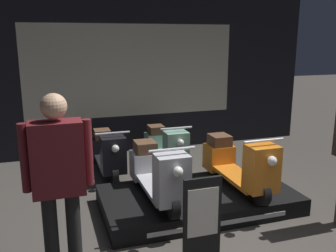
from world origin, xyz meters
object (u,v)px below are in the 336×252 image
Objects in this scene: scooter_backrow_1 at (165,147)px; price_sign_board at (202,217)px; scooter_display_left at (157,173)px; scooter_display_right at (238,164)px; person_left_browsing at (58,172)px; scooter_backrow_0 at (108,152)px.

scooter_backrow_1 is 2.80m from price_sign_board.
scooter_display_left is 1.04m from price_sign_board.
scooter_display_right is 0.91× the size of person_left_browsing.
scooter_backrow_1 is (0.66, 1.73, -0.22)m from scooter_display_left.
person_left_browsing reaches higher than scooter_backrow_0.
scooter_display_left reaches higher than scooter_backrow_0.
price_sign_board is at bearing -79.72° from scooter_backrow_0.
scooter_backrow_1 is 1.86× the size of price_sign_board.
scooter_display_right is at bearing 22.26° from person_left_browsing.
scooter_display_right is 1.00× the size of scooter_backrow_1.
scooter_display_left is 1.11m from scooter_display_right.
person_left_browsing is (-0.83, -2.66, 0.70)m from scooter_backrow_0.
scooter_display_left is at bearing 38.58° from person_left_browsing.
scooter_backrow_1 is at bearing 104.60° from scooter_display_right.
scooter_display_left is at bearing 180.00° from scooter_display_right.
price_sign_board is at bearing -80.89° from scooter_display_left.
scooter_display_right is 2.26m from scooter_backrow_0.
person_left_browsing is 2.04× the size of price_sign_board.
scooter_display_left is at bearing -110.76° from scooter_backrow_1.
scooter_backrow_0 is (-1.44, 1.73, -0.22)m from scooter_display_right.
scooter_backrow_1 is at bearing 69.24° from scooter_display_left.
person_left_browsing is at bearing -157.74° from scooter_display_right.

